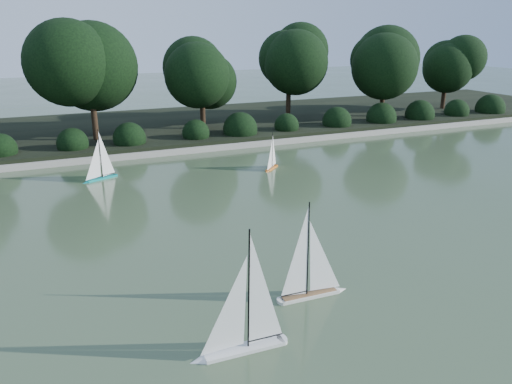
% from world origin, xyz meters
% --- Properties ---
extents(ground, '(80.00, 80.00, 0.00)m').
position_xyz_m(ground, '(0.00, 0.00, 0.00)').
color(ground, '#314328').
rests_on(ground, ground).
extents(pond_coping, '(40.00, 0.35, 0.18)m').
position_xyz_m(pond_coping, '(0.00, 9.00, 0.09)').
color(pond_coping, gray).
rests_on(pond_coping, ground).
extents(far_bank, '(40.00, 8.00, 0.30)m').
position_xyz_m(far_bank, '(0.00, 13.00, 0.15)').
color(far_bank, black).
rests_on(far_bank, ground).
extents(tree_line, '(26.31, 3.93, 4.39)m').
position_xyz_m(tree_line, '(1.23, 11.44, 2.64)').
color(tree_line, black).
rests_on(tree_line, ground).
extents(shrub_hedge, '(29.10, 1.10, 1.10)m').
position_xyz_m(shrub_hedge, '(0.00, 9.90, 0.45)').
color(shrub_hedge, black).
rests_on(shrub_hedge, ground).
extents(sailboat_white_a, '(1.34, 0.25, 1.83)m').
position_xyz_m(sailboat_white_a, '(-2.70, -1.68, 0.29)').
color(sailboat_white_a, silver).
rests_on(sailboat_white_a, ground).
extents(sailboat_white_b, '(1.22, 0.22, 1.66)m').
position_xyz_m(sailboat_white_b, '(-1.07, -0.83, 0.26)').
color(sailboat_white_b, silver).
rests_on(sailboat_white_b, ground).
extents(sailboat_orange, '(0.69, 0.67, 1.17)m').
position_xyz_m(sailboat_orange, '(1.39, 6.06, 0.18)').
color(sailboat_orange, orange).
rests_on(sailboat_orange, ground).
extents(sailboat_teal, '(1.03, 0.58, 1.47)m').
position_xyz_m(sailboat_teal, '(-3.41, 6.96, 0.23)').
color(sailboat_teal, '#0D8883').
rests_on(sailboat_teal, ground).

